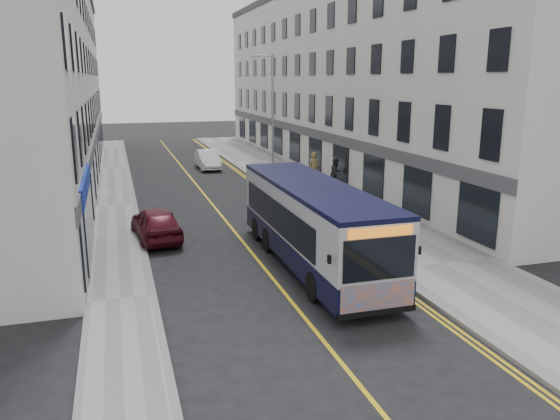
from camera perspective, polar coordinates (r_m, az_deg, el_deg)
ground at (r=19.27m, az=-1.31°, el=-6.51°), size 140.00×140.00×0.00m
pavement_east at (r=32.13m, az=3.68°, el=1.77°), size 4.50×64.00×0.12m
pavement_west at (r=30.16m, az=-16.78°, el=0.43°), size 2.00×64.00×0.12m
kerb_east at (r=31.43m, az=-0.17°, el=1.54°), size 0.18×64.00×0.13m
kerb_west at (r=30.17m, az=-14.88°, el=0.57°), size 0.18×64.00×0.13m
road_centre_line at (r=30.56m, az=-7.37°, el=0.96°), size 0.12×64.00×0.01m
road_dbl_yellow_inner at (r=31.31m, az=-0.96°, el=1.38°), size 0.10×64.00×0.01m
road_dbl_yellow_outer at (r=31.37m, az=-0.61°, el=1.40°), size 0.10×64.00×0.01m
terrace_east at (r=41.77m, az=6.32°, el=13.33°), size 6.00×46.00×13.00m
terrace_west at (r=38.67m, az=-23.63°, el=12.30°), size 6.00×46.00×13.00m
streetlamp at (r=32.78m, az=-0.91°, el=9.66°), size 1.32×0.18×8.00m
city_bus at (r=19.47m, az=3.40°, el=-1.23°), size 2.42×10.37×3.01m
bicycle at (r=22.18m, az=10.91°, el=-2.22°), size 2.22×1.35×1.10m
pedestrian_near at (r=35.03m, az=3.59°, el=4.46°), size 0.77×0.56×1.93m
pedestrian_far at (r=33.55m, az=5.87°, el=3.88°), size 1.09×1.05×1.78m
car_white at (r=41.51m, az=-7.54°, el=5.25°), size 1.49×4.24×1.40m
car_maroon at (r=23.47m, az=-12.83°, el=-1.35°), size 2.11×4.31×1.42m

